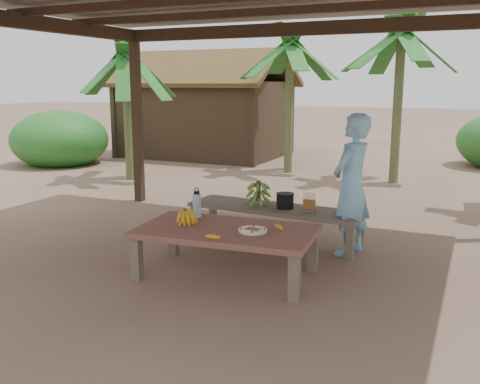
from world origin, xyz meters
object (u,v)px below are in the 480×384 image
at_px(cooking_pot, 285,201).
at_px(woman, 352,185).
at_px(work_table, 227,234).
at_px(plate, 253,231).
at_px(bench, 275,211).
at_px(ripe_banana_bunch, 185,215).
at_px(water_flask, 197,204).

relative_size(cooking_pot, woman, 0.13).
xyz_separation_m(work_table, cooking_pot, (0.17, 1.30, 0.11)).
relative_size(plate, cooking_pot, 1.36).
bearing_deg(bench, cooking_pot, -3.12).
height_order(work_table, woman, woman).
bearing_deg(bench, ripe_banana_bunch, -109.67).
bearing_deg(woman, ripe_banana_bunch, -35.26).
bearing_deg(work_table, bench, 83.49).
bearing_deg(bench, water_flask, -115.54).
bearing_deg(work_table, plate, -9.85).
distance_m(water_flask, cooking_pot, 1.21).
xyz_separation_m(work_table, plate, (0.30, -0.03, 0.08)).
xyz_separation_m(bench, water_flask, (-0.55, -1.01, 0.25)).
distance_m(bench, plate, 1.38).
bearing_deg(ripe_banana_bunch, bench, 67.29).
bearing_deg(water_flask, bench, 61.42).
relative_size(ripe_banana_bunch, woman, 0.17).
relative_size(bench, water_flask, 6.71).
bearing_deg(cooking_pot, plate, -84.36).
height_order(water_flask, woman, woman).
height_order(work_table, water_flask, water_flask).
relative_size(bench, plate, 7.71).
distance_m(plate, woman, 1.47).
bearing_deg(work_table, ripe_banana_bunch, 172.08).
distance_m(plate, water_flask, 0.89).
relative_size(ripe_banana_bunch, plate, 0.94).
distance_m(work_table, water_flask, 0.64).
height_order(bench, ripe_banana_bunch, ripe_banana_bunch).
bearing_deg(work_table, water_flask, 143.98).
distance_m(water_flask, woman, 1.78).
xyz_separation_m(bench, plate, (0.27, -1.34, 0.12)).
distance_m(bench, water_flask, 1.17).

